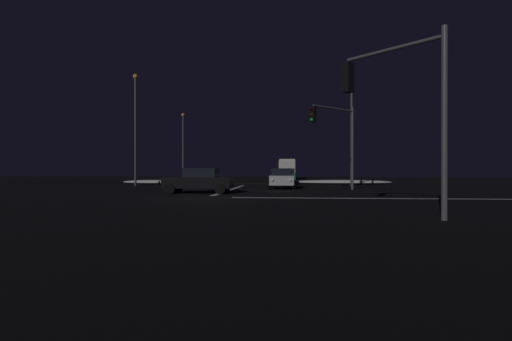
# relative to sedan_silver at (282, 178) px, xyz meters

# --- Properties ---
(ground) EXTENTS (120.00, 120.00, 0.10)m
(ground) POSITION_rel_sedan_silver_xyz_m (-3.73, -10.19, -0.85)
(ground) COLOR black
(stop_line_north) EXTENTS (0.35, 14.58, 0.01)m
(stop_line_north) POSITION_rel_sedan_silver_xyz_m (-3.73, -1.68, -0.80)
(stop_line_north) COLOR white
(stop_line_north) RESTS_ON ground
(centre_line_ns) EXTENTS (22.00, 0.15, 0.01)m
(centre_line_ns) POSITION_rel_sedan_silver_xyz_m (-3.73, 9.92, -0.80)
(centre_line_ns) COLOR yellow
(centre_line_ns) RESTS_ON ground
(crosswalk_bar_east) EXTENTS (14.58, 0.40, 0.01)m
(crosswalk_bar_east) POSITION_rel_sedan_silver_xyz_m (4.87, -10.19, -0.80)
(crosswalk_bar_east) COLOR white
(crosswalk_bar_east) RESTS_ON ground
(snow_bank_left_curb) EXTENTS (6.29, 1.50, 0.43)m
(snow_bank_left_curb) POSITION_rel_sedan_silver_xyz_m (-13.03, 7.86, -0.58)
(snow_bank_left_curb) COLOR white
(snow_bank_left_curb) RESTS_ON ground
(snow_bank_right_curb) EXTENTS (9.97, 1.50, 0.45)m
(snow_bank_right_curb) POSITION_rel_sedan_silver_xyz_m (5.57, 9.10, -0.58)
(snow_bank_right_curb) COLOR white
(snow_bank_right_curb) RESTS_ON ground
(sedan_silver) EXTENTS (2.02, 4.33, 1.57)m
(sedan_silver) POSITION_rel_sedan_silver_xyz_m (0.00, 0.00, 0.00)
(sedan_silver) COLOR #B7B7BC
(sedan_silver) RESTS_ON ground
(sedan_gray) EXTENTS (2.02, 4.33, 1.57)m
(sedan_gray) POSITION_rel_sedan_silver_xyz_m (-0.22, 6.55, 0.00)
(sedan_gray) COLOR slate
(sedan_gray) RESTS_ON ground
(sedan_green) EXTENTS (2.02, 4.33, 1.57)m
(sedan_green) POSITION_rel_sedan_silver_xyz_m (0.25, 12.93, 0.00)
(sedan_green) COLOR #14512D
(sedan_green) RESTS_ON ground
(sedan_blue) EXTENTS (2.02, 4.33, 1.57)m
(sedan_blue) POSITION_rel_sedan_silver_xyz_m (0.06, 18.25, 0.00)
(sedan_blue) COLOR navy
(sedan_blue) RESTS_ON ground
(sedan_white) EXTENTS (2.02, 4.33, 1.57)m
(sedan_white) POSITION_rel_sedan_silver_xyz_m (-0.04, 23.88, 0.00)
(sedan_white) COLOR silver
(sedan_white) RESTS_ON ground
(box_truck) EXTENTS (2.68, 8.28, 3.08)m
(box_truck) POSITION_rel_sedan_silver_xyz_m (0.07, 31.81, 0.91)
(box_truck) COLOR beige
(box_truck) RESTS_ON ground
(sedan_black_crossing) EXTENTS (4.33, 2.02, 1.57)m
(sedan_black_crossing) POSITION_rel_sedan_silver_xyz_m (-5.06, -6.54, 0.00)
(sedan_black_crossing) COLOR black
(sedan_black_crossing) RESTS_ON ground
(traffic_signal_ne) EXTENTS (3.34, 3.34, 6.06)m
(traffic_signal_ne) POSITION_rel_sedan_silver_xyz_m (3.86, -2.60, 3.39)
(traffic_signal_ne) COLOR #4C4C51
(traffic_signal_ne) RESTS_ON ground
(traffic_signal_se) EXTENTS (2.76, 2.76, 5.70)m
(traffic_signal_se) POSITION_rel_sedan_silver_xyz_m (4.08, -18.00, 3.11)
(traffic_signal_se) COLOR #4C4C51
(traffic_signal_se) RESTS_ON ground
(streetlamp_left_near) EXTENTS (0.44, 0.44, 10.11)m
(streetlamp_left_near) POSITION_rel_sedan_silver_xyz_m (-13.33, 3.92, 4.96)
(streetlamp_left_near) COLOR #424247
(streetlamp_left_near) RESTS_ON ground
(streetlamp_left_far) EXTENTS (0.44, 0.44, 8.80)m
(streetlamp_left_far) POSITION_rel_sedan_silver_xyz_m (-13.33, 19.92, 4.28)
(streetlamp_left_far) COLOR #424247
(streetlamp_left_far) RESTS_ON ground
(streetlamp_right_near) EXTENTS (0.44, 0.44, 8.74)m
(streetlamp_right_near) POSITION_rel_sedan_silver_xyz_m (5.87, 3.92, 4.26)
(streetlamp_right_near) COLOR #424247
(streetlamp_right_near) RESTS_ON ground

